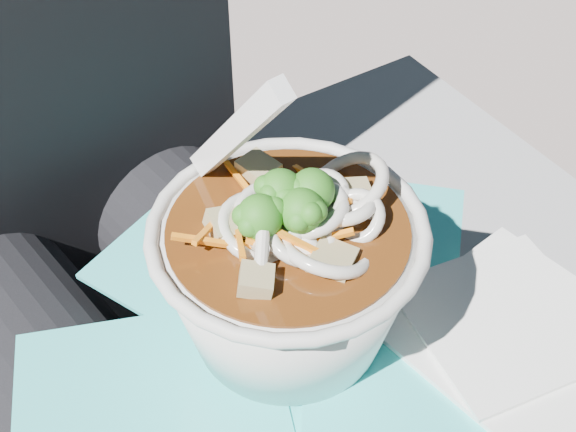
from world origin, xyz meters
TOP-DOWN VIEW (x-y plane):
  - person_body at (0.00, 0.09)m, footprint 0.34×0.94m
  - plastic_bag at (0.04, -0.01)m, footprint 0.42×0.41m
  - napkins at (0.16, -0.10)m, footprint 0.15×0.16m
  - udon_bowl at (0.05, 0.00)m, footprint 0.19×0.19m

SIDE VIEW (x-z plane):
  - person_body at x=0.00m, z-range 0.05..1.02m
  - plastic_bag at x=0.04m, z-range 0.57..0.59m
  - napkins at x=0.16m, z-range 0.59..0.60m
  - udon_bowl at x=0.05m, z-range 0.55..0.75m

